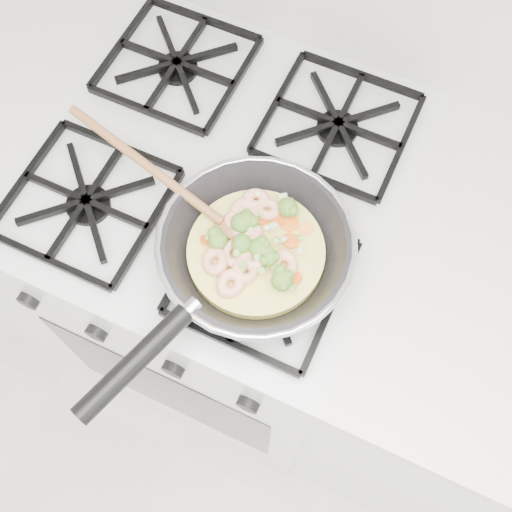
% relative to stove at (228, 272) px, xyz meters
% --- Properties ---
extents(stove, '(0.60, 0.60, 0.92)m').
position_rel_stove_xyz_m(stove, '(0.00, 0.00, 0.00)').
color(stove, silver).
rests_on(stove, ground).
extents(skillet, '(0.48, 0.46, 0.09)m').
position_rel_stove_xyz_m(skillet, '(0.13, -0.13, 0.50)').
color(skillet, black).
rests_on(skillet, stove).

